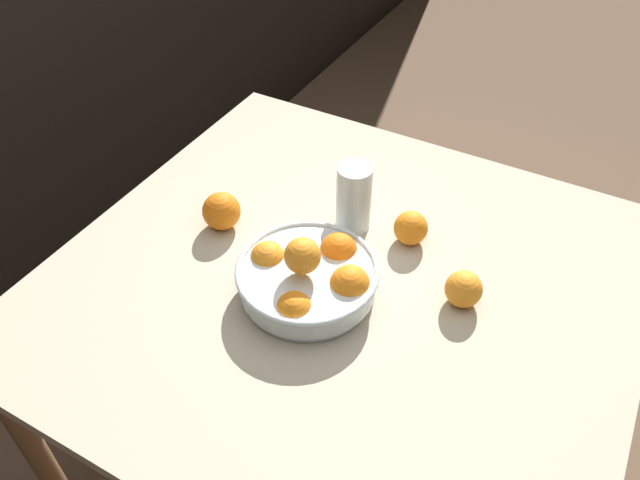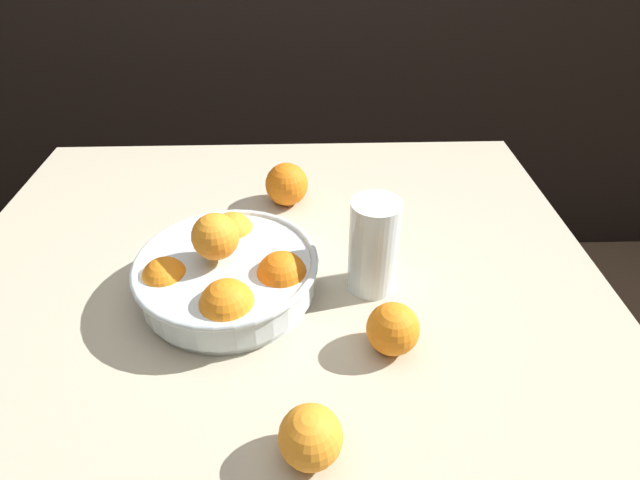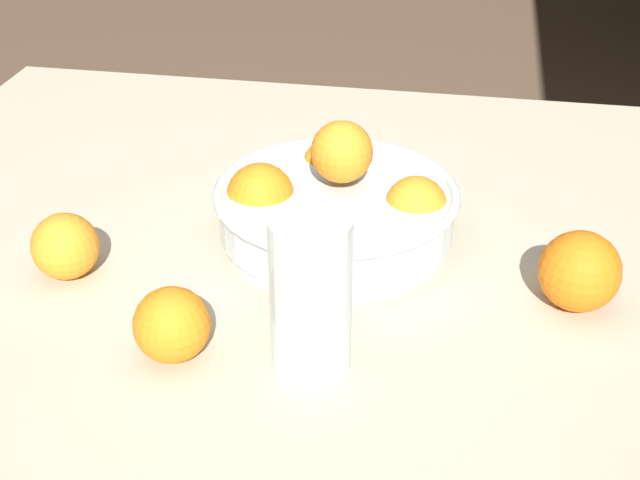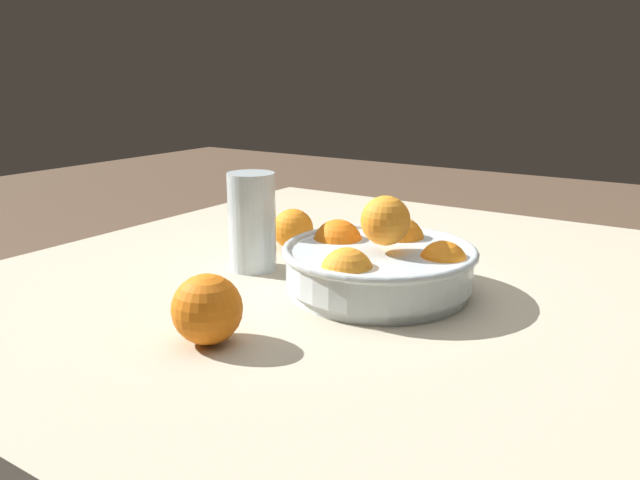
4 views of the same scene
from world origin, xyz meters
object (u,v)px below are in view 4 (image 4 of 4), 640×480
object	(u,v)px
orange_loose_near_bowl	(391,220)
orange_loose_aside	(293,229)
juice_glass	(252,227)
fruit_bowl	(379,262)
orange_loose_front	(207,309)

from	to	relation	value
orange_loose_near_bowl	orange_loose_aside	world-z (taller)	same
juice_glass	orange_loose_near_bowl	size ratio (longest dim) A/B	2.15
orange_loose_near_bowl	orange_loose_aside	xyz separation A→B (m)	(0.11, 0.16, 0.00)
orange_loose_near_bowl	orange_loose_aside	size ratio (longest dim) A/B	0.99
juice_glass	orange_loose_near_bowl	distance (m)	0.30
fruit_bowl	orange_loose_aside	distance (m)	0.26
orange_loose_near_bowl	orange_loose_front	size ratio (longest dim) A/B	0.87
juice_glass	orange_loose_aside	size ratio (longest dim) A/B	2.14
fruit_bowl	orange_loose_aside	size ratio (longest dim) A/B	3.81
fruit_bowl	orange_loose_front	world-z (taller)	fruit_bowl
fruit_bowl	juice_glass	distance (m)	0.22
juice_glass	orange_loose_near_bowl	bearing A→B (deg)	-109.34
orange_loose_front	juice_glass	bearing A→B (deg)	-61.12
fruit_bowl	orange_loose_aside	world-z (taller)	fruit_bowl
juice_glass	orange_loose_aside	xyz separation A→B (m)	(0.01, -0.13, -0.03)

